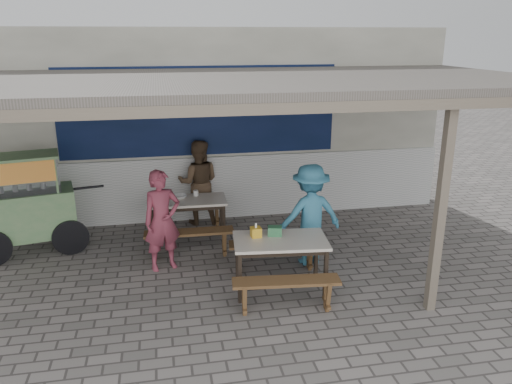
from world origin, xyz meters
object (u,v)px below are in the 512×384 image
object	(u,v)px
bench_right_wall	(275,250)
patron_right_table	(310,215)
patron_street_side	(162,220)
condiment_bowl	(180,197)
bench_right_street	(286,288)
condiment_jar	(196,193)
table_right	(280,245)
tissue_box	(256,232)
donation_box	(275,231)
patron_wall_side	(199,182)
table_left	(187,204)
bench_left_street	(189,238)
vendor_cart	(26,200)
bench_left_wall	(187,210)

from	to	relation	value
bench_right_wall	patron_right_table	size ratio (longest dim) A/B	0.88
patron_street_side	condiment_bowl	world-z (taller)	patron_street_side
bench_right_street	condiment_jar	distance (m)	2.89
table_right	tissue_box	xyz separation A→B (m)	(-0.31, 0.15, 0.15)
bench_right_wall	condiment_jar	distance (m)	1.90
condiment_jar	condiment_bowl	bearing A→B (deg)	-163.31
patron_right_table	donation_box	xyz separation A→B (m)	(-0.69, -0.62, 0.03)
patron_street_side	patron_wall_side	bearing A→B (deg)	51.64
table_left	donation_box	world-z (taller)	donation_box
bench_left_street	condiment_bowl	size ratio (longest dim) A/B	6.43
table_left	condiment_jar	xyz separation A→B (m)	(0.16, 0.18, 0.13)
table_right	patron_right_table	world-z (taller)	patron_right_table
table_left	patron_right_table	size ratio (longest dim) A/B	0.84
vendor_cart	donation_box	size ratio (longest dim) A/B	10.06
bench_left_wall	table_right	size ratio (longest dim) A/B	1.05
patron_street_side	condiment_jar	distance (m)	1.27
table_left	bench_left_wall	size ratio (longest dim) A/B	0.94
patron_street_side	condiment_bowl	xyz separation A→B (m)	(0.31, 1.05, 0.01)
patron_right_table	patron_street_side	bearing A→B (deg)	-11.96
bench_left_street	condiment_jar	bearing A→B (deg)	79.51
table_left	table_right	xyz separation A→B (m)	(1.13, -1.94, 0.00)
bench_left_wall	tissue_box	xyz separation A→B (m)	(0.81, -2.45, 0.48)
table_right	bench_right_wall	bearing A→B (deg)	90.00
table_right	donation_box	world-z (taller)	donation_box
patron_street_side	donation_box	xyz separation A→B (m)	(1.51, -0.84, 0.05)
bench_left_street	bench_right_wall	bearing A→B (deg)	-27.99
bench_right_street	patron_wall_side	bearing A→B (deg)	109.37
bench_right_street	patron_wall_side	distance (m)	3.50
bench_left_wall	bench_right_wall	xyz separation A→B (m)	(1.17, -2.02, -0.00)
donation_box	condiment_jar	world-z (taller)	donation_box
bench_right_street	patron_right_table	xyz separation A→B (m)	(0.70, 1.36, 0.45)
vendor_cart	patron_right_table	bearing A→B (deg)	-27.99
bench_right_street	vendor_cart	size ratio (longest dim) A/B	0.72
table_left	tissue_box	distance (m)	1.98
bench_right_wall	condiment_jar	bearing A→B (deg)	129.90
bench_left_street	table_right	distance (m)	1.75
condiment_jar	condiment_bowl	distance (m)	0.28
table_left	patron_street_side	bearing A→B (deg)	-112.12
table_right	bench_left_wall	bearing A→B (deg)	119.14
bench_left_street	donation_box	xyz separation A→B (m)	(1.11, -1.13, 0.48)
table_left	bench_right_wall	world-z (taller)	table_left
bench_left_street	condiment_jar	xyz separation A→B (m)	(0.18, 0.84, 0.46)
table_left	donation_box	xyz separation A→B (m)	(1.09, -1.79, 0.15)
table_right	vendor_cart	distance (m)	4.16
bench_right_street	donation_box	world-z (taller)	donation_box
patron_street_side	vendor_cart	bearing A→B (deg)	136.42
vendor_cart	table_left	bearing A→B (deg)	-13.44
bench_left_street	table_right	world-z (taller)	table_right
bench_left_street	condiment_jar	size ratio (longest dim) A/B	14.72
patron_street_side	patron_wall_side	xyz separation A→B (m)	(0.68, 1.81, 0.02)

